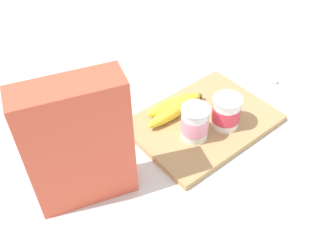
% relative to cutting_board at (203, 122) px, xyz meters
% --- Properties ---
extents(ground_plane, '(2.40, 2.40, 0.00)m').
position_rel_cutting_board_xyz_m(ground_plane, '(0.00, 0.00, -0.01)').
color(ground_plane, silver).
extents(cutting_board, '(0.35, 0.25, 0.02)m').
position_rel_cutting_board_xyz_m(cutting_board, '(0.00, 0.00, 0.00)').
color(cutting_board, tan).
rests_on(cutting_board, ground_plane).
extents(cereal_box, '(0.21, 0.13, 0.29)m').
position_rel_cutting_board_xyz_m(cereal_box, '(0.33, -0.01, 0.14)').
color(cereal_box, '#D85138').
rests_on(cereal_box, ground_plane).
extents(yogurt_cup_front, '(0.07, 0.07, 0.08)m').
position_rel_cutting_board_xyz_m(yogurt_cup_front, '(-0.03, 0.05, 0.05)').
color(yogurt_cup_front, white).
rests_on(yogurt_cup_front, cutting_board).
extents(yogurt_cup_back, '(0.07, 0.07, 0.09)m').
position_rel_cutting_board_xyz_m(yogurt_cup_back, '(0.06, 0.03, 0.05)').
color(yogurt_cup_back, white).
rests_on(yogurt_cup_back, cutting_board).
extents(banana_bunch, '(0.18, 0.07, 0.04)m').
position_rel_cutting_board_xyz_m(banana_bunch, '(0.04, -0.07, 0.03)').
color(banana_bunch, yellow).
rests_on(banana_bunch, cutting_board).
extents(spoon, '(0.08, 0.12, 0.01)m').
position_rel_cutting_board_xyz_m(spoon, '(-0.26, 0.02, -0.00)').
color(spoon, silver).
rests_on(spoon, ground_plane).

